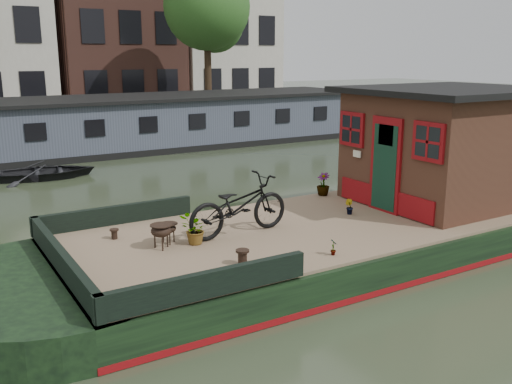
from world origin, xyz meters
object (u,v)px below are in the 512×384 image
bicycle (239,206)px  brazier_rear (169,233)px  cabin (448,144)px  brazier_front (161,236)px  dinghy (43,168)px

bicycle → brazier_rear: bearing=78.4°
cabin → brazier_front: (-6.47, 0.19, -1.02)m
cabin → brazier_rear: cabin is taller
cabin → brazier_front: bearing=178.3°
cabin → brazier_rear: size_ratio=11.44×
brazier_rear → dinghy: bearing=90.8°
bicycle → brazier_rear: size_ratio=5.67×
brazier_rear → cabin: bearing=-3.4°
cabin → bicycle: cabin is taller
cabin → bicycle: bearing=177.7°
bicycle → brazier_rear: (-1.25, 0.17, -0.35)m
brazier_front → brazier_rear: brazier_front is taller
brazier_front → dinghy: 9.87m
dinghy → cabin: bearing=-138.9°
cabin → dinghy: (-6.40, 10.05, -1.56)m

